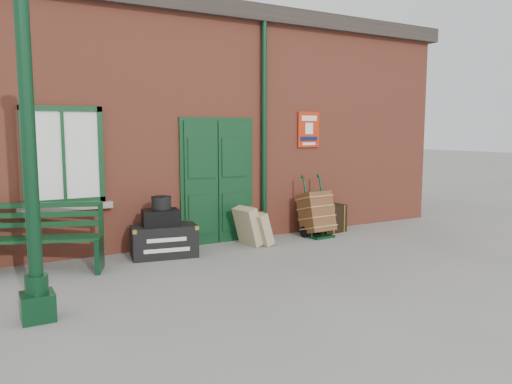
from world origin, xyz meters
TOP-DOWN VIEW (x-y plane):
  - ground at (0.00, 0.00)m, footprint 80.00×80.00m
  - station_building at (-0.00, 3.49)m, footprint 10.30×4.30m
  - canopy_column at (-3.60, -1.00)m, footprint 0.34×0.34m
  - bench at (-3.31, 0.98)m, footprint 1.73×1.07m
  - houdini_trunk at (-1.50, 0.96)m, footprint 1.11×0.74m
  - strongbox at (-1.55, 0.96)m, footprint 0.63×0.51m
  - hatbox at (-1.52, 0.99)m, footprint 0.36×0.36m
  - suitcase_back at (0.05, 0.96)m, footprint 0.45×0.54m
  - suitcase_front at (0.23, 0.86)m, footprint 0.42×0.49m
  - porter_trolley at (1.57, 1.00)m, footprint 0.59×0.64m
  - dark_trunk at (1.97, 1.25)m, footprint 0.83×0.60m

SIDE VIEW (x-z plane):
  - ground at x=0.00m, z-range 0.00..0.00m
  - houdini_trunk at x=-1.50m, z-range 0.00..0.52m
  - dark_trunk at x=1.97m, z-range 0.00..0.55m
  - suitcase_front at x=0.23m, z-range 0.00..0.61m
  - suitcase_back at x=0.05m, z-range 0.00..0.70m
  - porter_trolley at x=1.57m, z-range -0.13..1.02m
  - bench at x=-3.31m, z-range 0.00..1.03m
  - strongbox at x=-1.55m, z-range 0.52..0.77m
  - hatbox at x=-1.52m, z-range 0.77..0.98m
  - canopy_column at x=-3.60m, z-range -0.40..3.21m
  - station_building at x=0.00m, z-range -0.02..4.34m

